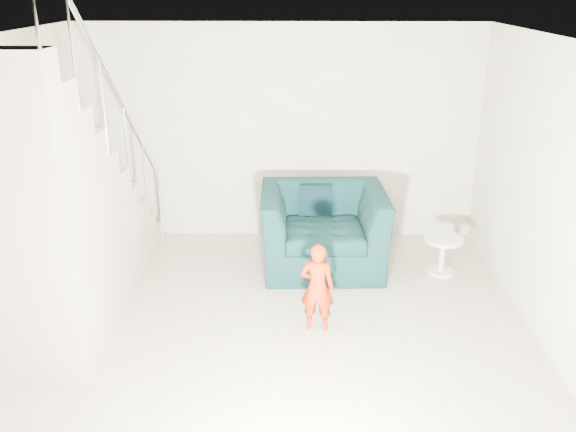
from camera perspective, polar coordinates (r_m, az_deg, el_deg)
The scene contains 11 objects.
floor at distance 5.67m, azimuth -1.79°, elevation -12.45°, with size 5.50×5.50×0.00m, color gray.
ceiling at distance 4.75m, azimuth -2.17°, elevation 15.85°, with size 5.50×5.50×0.00m, color silver.
back_wall at distance 7.69m, azimuth -0.90°, elevation 7.66°, with size 5.00×5.00×0.00m, color #ABA48B.
right_wall at distance 5.52m, azimuth 24.93°, elevation 0.20°, with size 5.50×5.50×0.00m, color #ABA48B.
armchair at distance 7.06m, azimuth 3.29°, elevation -1.21°, with size 1.41×1.24×0.92m, color black.
toddler at distance 5.78m, azimuth 2.74°, elevation -6.67°, with size 0.32×0.21×0.89m, color #A83205.
side_table at distance 7.14m, azimuth 14.28°, elevation -3.02°, with size 0.44×0.44×0.44m.
staircase at distance 6.14m, azimuth -20.61°, elevation -1.19°, with size 1.02×3.03×3.62m.
cushion at distance 7.23m, azimuth 2.53°, elevation 1.41°, with size 0.37×0.11×0.36m, color black.
throw at distance 7.06m, azimuth -1.81°, elevation -0.14°, with size 0.05×0.47×0.53m, color black.
phone at distance 5.61m, azimuth 3.62°, elevation -3.85°, with size 0.02×0.05×0.10m, color black.
Camera 1 is at (0.26, -4.72, 3.13)m, focal length 38.00 mm.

